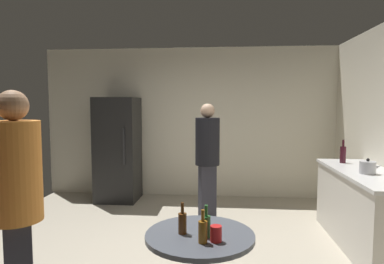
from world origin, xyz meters
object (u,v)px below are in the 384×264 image
beer_bottle_green (206,225)px  refrigerator (118,149)px  kettle (368,167)px  beer_bottle_brown (182,222)px  beer_bottle_amber (203,231)px  person_in_black_shirt (207,154)px  plastic_cup_red (216,234)px  wine_bottle_on_counter (343,154)px  foreground_table (200,247)px  person_in_orange_shirt (16,197)px

beer_bottle_green → refrigerator: bearing=117.1°
kettle → beer_bottle_brown: bearing=-142.0°
beer_bottle_amber → person_in_black_shirt: size_ratio=0.14×
beer_bottle_green → plastic_cup_red: bearing=-46.4°
plastic_cup_red → person_in_black_shirt: size_ratio=0.07×
refrigerator → plastic_cup_red: size_ratio=16.36×
plastic_cup_red → kettle: bearing=44.1°
wine_bottle_on_counter → beer_bottle_green: (-1.72, -2.25, -0.20)m
plastic_cup_red → person_in_black_shirt: (-0.16, 2.39, 0.20)m
refrigerator → foreground_table: bearing=-63.2°
foreground_table → plastic_cup_red: 0.24m
kettle → wine_bottle_on_counter: 0.71m
kettle → foreground_table: (-1.79, -1.49, -0.34)m
wine_bottle_on_counter → beer_bottle_green: 2.84m
wine_bottle_on_counter → person_in_black_shirt: bearing=177.9°
refrigerator → kettle: bearing=-27.3°
beer_bottle_amber → beer_bottle_brown: (-0.16, 0.15, 0.00)m
kettle → refrigerator: bearing=152.7°
refrigerator → beer_bottle_brown: refrigerator is taller
kettle → person_in_black_shirt: 1.99m
person_in_black_shirt → beer_bottle_green: bearing=-18.1°
beer_bottle_brown → beer_bottle_green: same height
beer_bottle_brown → person_in_orange_shirt: bearing=-169.1°
beer_bottle_amber → beer_bottle_green: (0.02, 0.10, 0.00)m
plastic_cup_red → person_in_orange_shirt: bearing=-176.0°
wine_bottle_on_counter → foreground_table: 2.84m
plastic_cup_red → beer_bottle_amber: bearing=-161.3°
beer_bottle_amber → beer_bottle_brown: same height
beer_bottle_green → plastic_cup_red: beer_bottle_green is taller
beer_bottle_brown → plastic_cup_red: bearing=-25.9°
beer_bottle_amber → person_in_black_shirt: bearing=91.7°
wine_bottle_on_counter → plastic_cup_red: (-1.65, -2.32, -0.23)m
foreground_table → person_in_black_shirt: 2.29m
kettle → beer_bottle_brown: 2.44m
kettle → wine_bottle_on_counter: wine_bottle_on_counter is taller
foreground_table → beer_bottle_amber: bearing=-79.5°
refrigerator → beer_bottle_amber: size_ratio=7.83×
wine_bottle_on_counter → beer_bottle_amber: 2.93m
foreground_table → person_in_black_shirt: person_in_black_shirt is taller
person_in_orange_shirt → beer_bottle_green: bearing=-23.2°
beer_bottle_green → person_in_orange_shirt: bearing=-172.5°
wine_bottle_on_counter → foreground_table: (-1.77, -2.19, -0.39)m
wine_bottle_on_counter → person_in_black_shirt: (-1.81, 0.07, -0.03)m
beer_bottle_brown → beer_bottle_green: bearing=-14.3°
kettle → person_in_black_shirt: person_in_black_shirt is taller
beer_bottle_amber → beer_bottle_green: same height
person_in_black_shirt → person_in_orange_shirt: bearing=-46.2°
kettle → beer_bottle_amber: 2.42m
foreground_table → plastic_cup_red: bearing=-48.2°
foreground_table → plastic_cup_red: plastic_cup_red is taller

